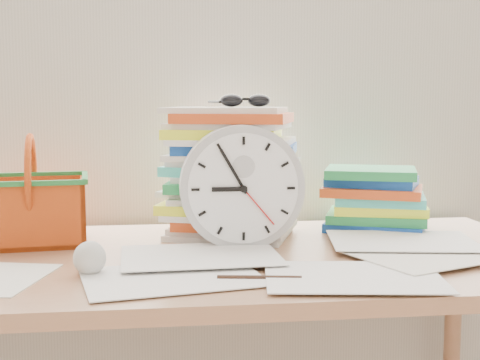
{
  "coord_description": "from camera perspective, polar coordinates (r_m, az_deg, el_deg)",
  "views": [
    {
      "loc": [
        -0.13,
        0.26,
        1.06
      ],
      "look_at": [
        0.04,
        1.6,
        0.9
      ],
      "focal_mm": 50.0,
      "sensor_mm": 36.0,
      "label": 1
    }
  ],
  "objects": [
    {
      "name": "scattered_papers",
      "position": [
        1.39,
        -1.52,
        -6.08
      ],
      "size": [
        1.26,
        0.42,
        0.02
      ],
      "primitive_type": null,
      "color": "white",
      "rests_on": "desk"
    },
    {
      "name": "paper_stack",
      "position": [
        1.55,
        -0.81,
        0.67
      ],
      "size": [
        0.37,
        0.34,
        0.3
      ],
      "primitive_type": null,
      "rotation": [
        0.0,
        0.0,
        -0.36
      ],
      "color": "white",
      "rests_on": "desk"
    },
    {
      "name": "basket",
      "position": [
        1.54,
        -17.35,
        -0.84
      ],
      "size": [
        0.26,
        0.21,
        0.24
      ],
      "primitive_type": null,
      "rotation": [
        0.0,
        0.0,
        0.11
      ],
      "color": "#E05315",
      "rests_on": "desk"
    },
    {
      "name": "pen",
      "position": [
        1.18,
        1.66,
        -8.36
      ],
      "size": [
        0.15,
        0.03,
        0.01
      ],
      "primitive_type": "cylinder",
      "rotation": [
        0.0,
        1.57,
        -0.16
      ],
      "color": "black",
      "rests_on": "desk"
    },
    {
      "name": "curtain",
      "position": [
        1.75,
        -2.85,
        14.53
      ],
      "size": [
        2.4,
        0.01,
        2.5
      ],
      "primitive_type": "cube",
      "color": "beige",
      "rests_on": "room_shell"
    },
    {
      "name": "desk",
      "position": [
        1.41,
        -1.51,
        -9.29
      ],
      "size": [
        1.4,
        0.7,
        0.75
      ],
      "color": "#9F6D4A",
      "rests_on": "ground"
    },
    {
      "name": "crumpled_ball",
      "position": [
        1.25,
        -12.73,
        -6.48
      ],
      "size": [
        0.06,
        0.06,
        0.06
      ],
      "primitive_type": "sphere",
      "color": "silver",
      "rests_on": "desk"
    },
    {
      "name": "clock",
      "position": [
        1.42,
        0.15,
        -0.6
      ],
      "size": [
        0.26,
        0.05,
        0.26
      ],
      "primitive_type": "cylinder",
      "rotation": [
        1.57,
        0.0,
        0.0
      ],
      "color": "#B2B2B3",
      "rests_on": "desk"
    },
    {
      "name": "book_stack",
      "position": [
        1.66,
        11.61,
        -1.59
      ],
      "size": [
        0.31,
        0.27,
        0.15
      ],
      "primitive_type": null,
      "rotation": [
        0.0,
        0.0,
        -0.35
      ],
      "color": "white",
      "rests_on": "desk"
    },
    {
      "name": "sunglasses",
      "position": [
        1.52,
        0.46,
        6.8
      ],
      "size": [
        0.15,
        0.13,
        0.03
      ],
      "primitive_type": null,
      "rotation": [
        0.0,
        0.0,
        0.17
      ],
      "color": "black",
      "rests_on": "paper_stack"
    }
  ]
}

